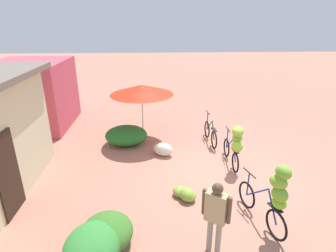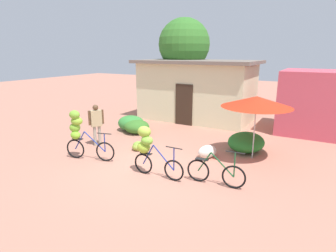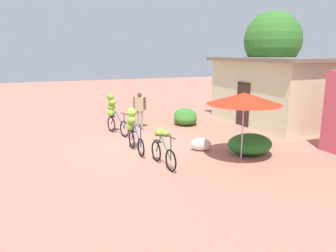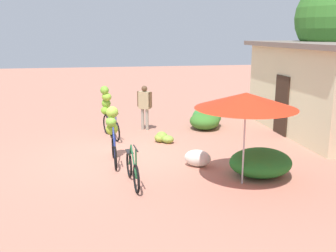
{
  "view_description": "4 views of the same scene",
  "coord_description": "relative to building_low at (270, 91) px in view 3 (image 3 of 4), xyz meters",
  "views": [
    {
      "loc": [
        -7.08,
        2.05,
        4.35
      ],
      "look_at": [
        0.99,
        1.63,
        1.14
      ],
      "focal_mm": 29.38,
      "sensor_mm": 36.0,
      "label": 1
    },
    {
      "loc": [
        4.44,
        -6.68,
        3.48
      ],
      "look_at": [
        -0.03,
        1.24,
        1.08
      ],
      "focal_mm": 30.01,
      "sensor_mm": 36.0,
      "label": 2
    },
    {
      "loc": [
        10.51,
        -3.37,
        3.28
      ],
      "look_at": [
        0.42,
        0.88,
        0.78
      ],
      "focal_mm": 34.26,
      "sensor_mm": 36.0,
      "label": 3
    },
    {
      "loc": [
        10.48,
        -0.74,
        3.38
      ],
      "look_at": [
        0.29,
        1.17,
        0.89
      ],
      "focal_mm": 41.47,
      "sensor_mm": 36.0,
      "label": 4
    }
  ],
  "objects": [
    {
      "name": "market_umbrella",
      "position": [
        4.04,
        -4.42,
        0.38
      ],
      "size": [
        2.27,
        2.27,
        2.12
      ],
      "color": "beige",
      "rests_on": "ground"
    },
    {
      "name": "bicycle_leftmost",
      "position": [
        -0.94,
        -7.3,
        -0.62
      ],
      "size": [
        1.71,
        0.59,
        1.67
      ],
      "color": "black",
      "rests_on": "ground"
    },
    {
      "name": "bicycle_near_pile",
      "position": [
        1.71,
        -7.26,
        -0.7
      ],
      "size": [
        1.63,
        0.41,
        1.45
      ],
      "color": "black",
      "rests_on": "ground"
    },
    {
      "name": "tree_behind_building",
      "position": [
        -1.28,
        1.04,
        2.32
      ],
      "size": [
        2.86,
        2.86,
        5.34
      ],
      "color": "brown",
      "rests_on": "ground"
    },
    {
      "name": "produce_sack",
      "position": [
        2.7,
        -5.13,
        -1.34
      ],
      "size": [
        0.73,
        0.83,
        0.44
      ],
      "primitive_type": "ellipsoid",
      "rotation": [
        0.0,
        0.0,
        1.06
      ],
      "color": "silver",
      "rests_on": "ground"
    },
    {
      "name": "building_low",
      "position": [
        0.0,
        0.0,
        0.0
      ],
      "size": [
        6.15,
        3.46,
        3.09
      ],
      "color": "beige",
      "rests_on": "ground"
    },
    {
      "name": "hedge_bush_front_right",
      "position": [
        -1.15,
        -3.85,
        -1.26
      ],
      "size": [
        1.14,
        1.06,
        0.6
      ],
      "primitive_type": "ellipsoid",
      "color": "#397428",
      "rests_on": "ground"
    },
    {
      "name": "hedge_bush_front_left",
      "position": [
        -1.6,
        -3.64,
        -1.21
      ],
      "size": [
        1.27,
        1.05,
        0.7
      ],
      "primitive_type": "ellipsoid",
      "color": "#368637",
      "rests_on": "ground"
    },
    {
      "name": "banana_pile_on_ground",
      "position": [
        0.26,
        -5.62,
        -1.42
      ],
      "size": [
        0.7,
        0.66,
        0.33
      ],
      "color": "#81A23D",
      "rests_on": "ground"
    },
    {
      "name": "bicycle_center_loaded",
      "position": [
        3.64,
        -6.91,
        -1.21
      ],
      "size": [
        1.62,
        0.19,
        1.02
      ],
      "color": "black",
      "rests_on": "ground"
    },
    {
      "name": "person_vendor",
      "position": [
        -1.47,
        -5.97,
        -0.59
      ],
      "size": [
        0.39,
        0.49,
        1.59
      ],
      "color": "gray",
      "rests_on": "ground"
    },
    {
      "name": "ground_plane",
      "position": [
        1.5,
        -6.91,
        -1.56
      ],
      "size": [
        60.0,
        60.0,
        0.0
      ],
      "primitive_type": "plane",
      "color": "#B2735E"
    },
    {
      "name": "hedge_bush_mid",
      "position": [
        3.66,
        -3.82,
        -1.22
      ],
      "size": [
        1.27,
        1.52,
        0.68
      ],
      "primitive_type": "ellipsoid",
      "color": "#247127",
      "rests_on": "ground"
    }
  ]
}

